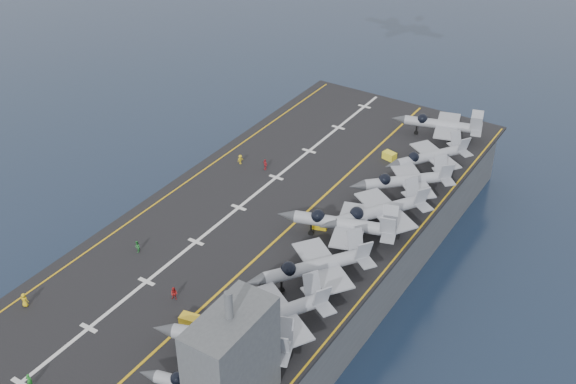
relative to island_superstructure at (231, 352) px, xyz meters
The scene contains 25 objects.
ground 38.02m from the island_superstructure, 116.57° to the left, with size 500.00×500.00×0.00m, color #142135.
hull 35.94m from the island_superstructure, 116.57° to the left, with size 36.00×90.00×10.00m, color #56595E.
flight_deck 34.41m from the island_superstructure, 116.57° to the left, with size 38.00×92.00×0.40m, color black.
foul_line 33.17m from the island_superstructure, 111.80° to the left, with size 0.35×90.00×0.02m, color gold.
landing_centerline 37.38m from the island_superstructure, 124.99° to the left, with size 0.50×90.00×0.02m, color silver.
deck_edge_port 44.50m from the island_superstructure, 136.85° to the left, with size 0.25×90.00×0.02m, color gold.
deck_edge_stbd 31.12m from the island_superstructure, 83.35° to the left, with size 0.25×90.00×0.02m, color gold.
island_superstructure is the anchor object (origin of this frame).
fighter_jet_1 8.25m from the island_superstructure, 128.37° to the left, with size 18.66×15.55×5.54m, color gray, non-canonical shape.
fighter_jet_2 11.87m from the island_superstructure, 103.27° to the left, with size 17.85×19.76×5.72m, color gray, non-canonical shape.
fighter_jet_3 21.94m from the island_superstructure, 97.59° to the left, with size 18.56×19.78×5.72m, color #A1A7B0, non-canonical shape.
fighter_jet_4 31.84m from the island_superstructure, 97.72° to the left, with size 19.01×15.41×5.72m, color #99A0AA, non-canonical shape.
fighter_jet_5 36.86m from the island_superstructure, 92.45° to the left, with size 18.17×19.79×5.72m, color gray, non-canonical shape.
fighter_jet_6 46.51m from the island_superstructure, 92.32° to the left, with size 18.43×18.33×5.42m, color gray, non-canonical shape.
fighter_jet_7 55.47m from the island_superstructure, 91.87° to the left, with size 16.21×17.56×5.07m, color #A2ACB2, non-canonical shape.
fighter_jet_8 66.46m from the island_superstructure, 93.77° to the left, with size 17.46×13.91×5.31m, color #A0A8B1, non-canonical shape.
tow_cart_a 14.95m from the island_superstructure, 149.16° to the left, with size 2.41×1.81×1.31m, color gold, non-canonical shape.
tow_cart_b 33.83m from the island_superstructure, 104.89° to the left, with size 2.60×2.07×1.36m, color yellow, non-canonical shape.
tow_cart_c 55.82m from the island_superstructure, 98.94° to the left, with size 2.34×1.81×1.24m, color yellow, non-canonical shape.
crew_0 31.00m from the island_superstructure, behind, with size 1.31×1.06×1.91m, color yellow.
crew_2 30.52m from the island_superstructure, 151.72° to the left, with size 1.06×1.21×1.68m, color green.
crew_3 49.77m from the island_superstructure, 124.84° to the left, with size 0.94×1.13×1.62m, color yellow.
crew_4 48.02m from the island_superstructure, 120.09° to the left, with size 1.30×1.12×1.84m, color #BA2630.
crew_6 22.93m from the island_superstructure, 153.81° to the right, with size 1.31×1.20×1.82m, color #1F7F25.
crew_7 19.52m from the island_superstructure, 149.45° to the left, with size 1.21×0.94×1.80m, color #B21919.
Camera 1 is at (47.05, -70.17, 69.07)m, focal length 45.00 mm.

